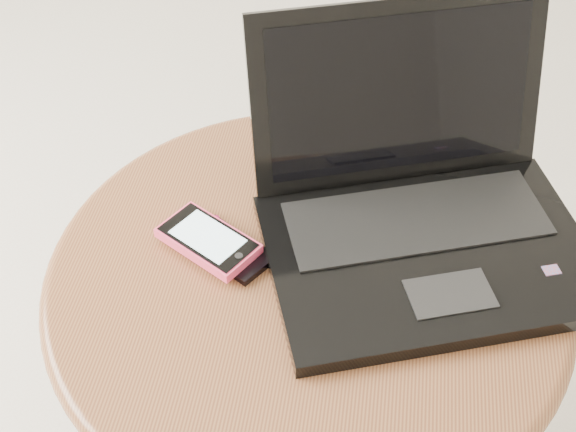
# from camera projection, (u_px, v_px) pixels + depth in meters

# --- Properties ---
(table) EXTENTS (0.65, 0.65, 0.52)m
(table) POSITION_uv_depth(u_px,v_px,m) (306.00, 324.00, 1.05)
(table) COLOR #5A3417
(table) RESTS_ON ground
(laptop) EXTENTS (0.48, 0.45, 0.25)m
(laptop) POSITION_uv_depth(u_px,v_px,m) (420.00, 207.00, 0.98)
(laptop) COLOR black
(laptop) RESTS_ON table
(phone_black) EXTENTS (0.12, 0.11, 0.01)m
(phone_black) POSITION_uv_depth(u_px,v_px,m) (229.00, 249.00, 0.99)
(phone_black) COLOR black
(phone_black) RESTS_ON table
(phone_pink) EXTENTS (0.14, 0.12, 0.02)m
(phone_pink) POSITION_uv_depth(u_px,v_px,m) (208.00, 240.00, 0.98)
(phone_pink) COLOR #FC4168
(phone_pink) RESTS_ON phone_black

